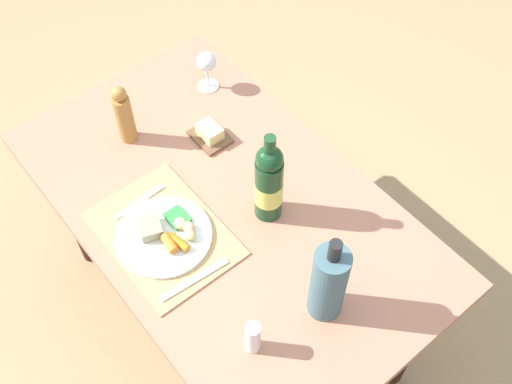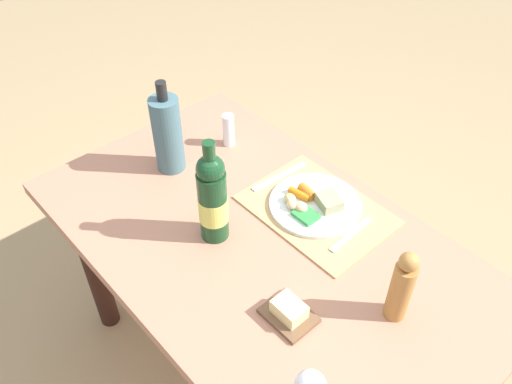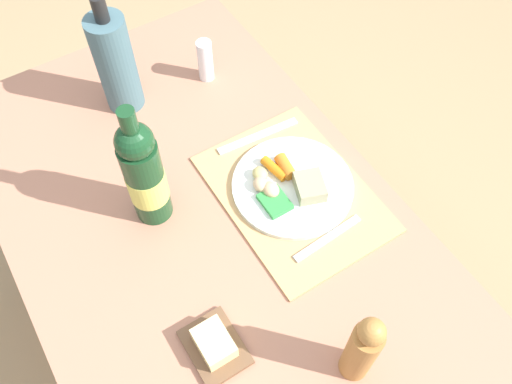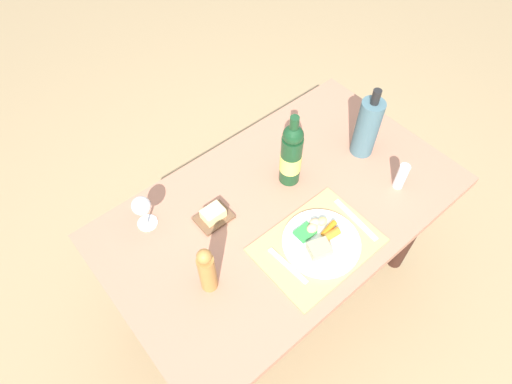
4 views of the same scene
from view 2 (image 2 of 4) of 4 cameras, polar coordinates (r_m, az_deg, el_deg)
ground_plane at (r=2.13m, az=0.40°, el=-18.58°), size 8.00×8.00×0.00m
dining_table at (r=1.62m, az=0.51°, el=-7.88°), size 1.37×0.81×0.74m
placemat at (r=1.62m, az=6.52°, el=-1.90°), size 0.43×0.31×0.01m
dinner_plate at (r=1.61m, az=6.23°, el=-1.25°), size 0.28×0.28×0.05m
fork at (r=1.55m, az=10.10°, el=-4.49°), size 0.03×0.18×0.00m
knife at (r=1.71m, az=2.54°, el=1.68°), size 0.04×0.22×0.00m
pepper_mill at (r=1.33m, az=15.30°, el=-9.80°), size 0.06×0.06×0.22m
salt_shaker at (r=1.83m, az=-2.97°, el=6.64°), size 0.04×0.04×0.12m
butter_dish at (r=1.35m, az=3.54°, el=-12.69°), size 0.13×0.10×0.05m
cooler_bottle at (r=1.70m, az=-9.40°, el=6.20°), size 0.09×0.09×0.32m
wine_bottle at (r=1.45m, az=-4.67°, el=-0.69°), size 0.08×0.08×0.33m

